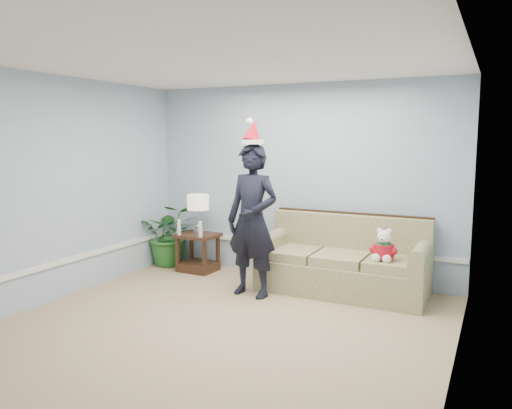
{
  "coord_description": "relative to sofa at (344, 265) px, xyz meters",
  "views": [
    {
      "loc": [
        2.52,
        -4.01,
        1.95
      ],
      "look_at": [
        -0.21,
        1.55,
        1.13
      ],
      "focal_mm": 35.0,
      "sensor_mm": 36.0,
      "label": 1
    }
  ],
  "objects": [
    {
      "name": "room_shell",
      "position": [
        -0.79,
        -2.06,
        1.0
      ],
      "size": [
        4.54,
        5.04,
        2.74
      ],
      "color": "tan",
      "rests_on": "ground"
    },
    {
      "name": "wainscot_trim",
      "position": [
        -1.96,
        -0.88,
        0.1
      ],
      "size": [
        4.49,
        4.99,
        0.06
      ],
      "color": "white",
      "rests_on": "room_shell"
    },
    {
      "name": "sofa",
      "position": [
        0.0,
        0.0,
        0.0
      ],
      "size": [
        2.1,
        0.9,
        0.98
      ],
      "rotation": [
        0.0,
        0.0,
        -0.0
      ],
      "color": "#58602D",
      "rests_on": "room_shell"
    },
    {
      "name": "side_table",
      "position": [
        -2.22,
        0.02,
        -0.13
      ],
      "size": [
        0.59,
        0.5,
        0.56
      ],
      "rotation": [
        0.0,
        0.0,
        -0.03
      ],
      "color": "#3B1E15",
      "rests_on": "room_shell"
    },
    {
      "name": "table_lamp",
      "position": [
        -2.23,
        0.07,
        0.65
      ],
      "size": [
        0.32,
        0.32,
        0.57
      ],
      "color": "silver",
      "rests_on": "side_table"
    },
    {
      "name": "candle_pair",
      "position": [
        -2.23,
        -0.16,
        0.32
      ],
      "size": [
        0.43,
        0.06,
        0.23
      ],
      "color": "silver",
      "rests_on": "side_table"
    },
    {
      "name": "houseplant",
      "position": [
        -2.79,
        0.14,
        0.14
      ],
      "size": [
        1.15,
        1.12,
        0.97
      ],
      "primitive_type": "imported",
      "rotation": [
        0.0,
        0.0,
        0.62
      ],
      "color": "#226123",
      "rests_on": "room_shell"
    },
    {
      "name": "man",
      "position": [
        -0.98,
        -0.66,
        0.6
      ],
      "size": [
        0.73,
        0.52,
        1.89
      ],
      "primitive_type": "imported",
      "rotation": [
        0.0,
        0.0,
        -0.11
      ],
      "color": "black",
      "rests_on": "room_shell"
    },
    {
      "name": "santa_hat",
      "position": [
        -0.98,
        -0.64,
        1.67
      ],
      "size": [
        0.33,
        0.35,
        0.32
      ],
      "rotation": [
        0.0,
        0.0,
        -0.24
      ],
      "color": "white",
      "rests_on": "man"
    },
    {
      "name": "teddy_bear",
      "position": [
        0.55,
        -0.24,
        0.31
      ],
      "size": [
        0.24,
        0.28,
        0.39
      ],
      "rotation": [
        0.0,
        0.0,
        -0.02
      ],
      "color": "white",
      "rests_on": "sofa"
    }
  ]
}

